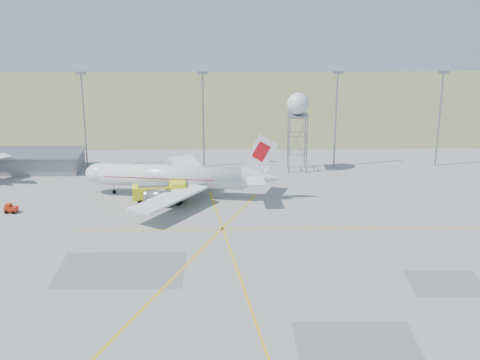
{
  "coord_description": "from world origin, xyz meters",
  "views": [
    {
      "loc": [
        -4.45,
        -71.82,
        41.32
      ],
      "look_at": [
        -2.67,
        40.0,
        5.29
      ],
      "focal_mm": 50.0,
      "sensor_mm": 36.0,
      "label": 1
    }
  ],
  "objects_px": {
    "baggage_tug": "(11,209)",
    "fire_truck": "(161,193)",
    "airliner_main": "(175,177)",
    "radar_tower": "(298,127)"
  },
  "relations": [
    {
      "from": "airliner_main",
      "to": "fire_truck",
      "type": "relative_size",
      "value": 3.67
    },
    {
      "from": "airliner_main",
      "to": "radar_tower",
      "type": "bearing_deg",
      "value": -138.42
    },
    {
      "from": "radar_tower",
      "to": "baggage_tug",
      "type": "xyz_separation_m",
      "value": [
        -52.46,
        -24.54,
        -8.68
      ]
    },
    {
      "from": "airliner_main",
      "to": "fire_truck",
      "type": "bearing_deg",
      "value": 63.79
    },
    {
      "from": "airliner_main",
      "to": "baggage_tug",
      "type": "xyz_separation_m",
      "value": [
        -28.19,
        -8.36,
        -3.18
      ]
    },
    {
      "from": "radar_tower",
      "to": "fire_truck",
      "type": "height_order",
      "value": "radar_tower"
    },
    {
      "from": "radar_tower",
      "to": "fire_truck",
      "type": "bearing_deg",
      "value": -143.52
    },
    {
      "from": "fire_truck",
      "to": "baggage_tug",
      "type": "distance_m",
      "value": 26.28
    },
    {
      "from": "baggage_tug",
      "to": "fire_truck",
      "type": "bearing_deg",
      "value": 19.66
    },
    {
      "from": "fire_truck",
      "to": "baggage_tug",
      "type": "height_order",
      "value": "fire_truck"
    }
  ]
}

